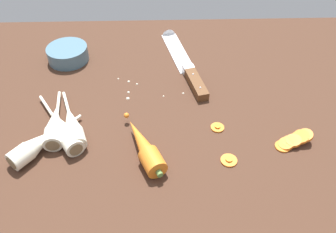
% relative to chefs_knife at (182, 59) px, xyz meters
% --- Properties ---
extents(ground_plane, '(1.20, 0.90, 0.04)m').
position_rel_chefs_knife_xyz_m(ground_plane, '(-0.05, -0.22, -0.03)').
color(ground_plane, '#42281C').
extents(chefs_knife, '(0.11, 0.35, 0.04)m').
position_rel_chefs_knife_xyz_m(chefs_knife, '(0.00, 0.00, 0.00)').
color(chefs_knife, silver).
rests_on(chefs_knife, ground_plane).
extents(whole_carrot, '(0.10, 0.17, 0.04)m').
position_rel_chefs_knife_xyz_m(whole_carrot, '(-0.10, -0.33, 0.01)').
color(whole_carrot, orange).
rests_on(whole_carrot, ground_plane).
extents(parsnip_front, '(0.14, 0.19, 0.04)m').
position_rel_chefs_knife_xyz_m(parsnip_front, '(-0.27, -0.28, 0.01)').
color(parsnip_front, silver).
rests_on(parsnip_front, ground_plane).
extents(parsnip_mid_left, '(0.13, 0.16, 0.04)m').
position_rel_chefs_knife_xyz_m(parsnip_mid_left, '(-0.32, -0.32, 0.01)').
color(parsnip_mid_left, silver).
rests_on(parsnip_mid_left, ground_plane).
extents(parsnip_mid_right, '(0.09, 0.19, 0.04)m').
position_rel_chefs_knife_xyz_m(parsnip_mid_right, '(-0.25, -0.27, 0.01)').
color(parsnip_mid_right, silver).
rests_on(parsnip_mid_right, ground_plane).
extents(parsnip_back, '(0.05, 0.18, 0.04)m').
position_rel_chefs_knife_xyz_m(parsnip_back, '(-0.29, -0.26, 0.01)').
color(parsnip_back, silver).
rests_on(parsnip_back, ground_plane).
extents(carrot_slice_stack, '(0.08, 0.05, 0.03)m').
position_rel_chefs_knife_xyz_m(carrot_slice_stack, '(0.22, -0.31, 0.00)').
color(carrot_slice_stack, orange).
rests_on(carrot_slice_stack, ground_plane).
extents(carrot_slice_stray_near, '(0.03, 0.03, 0.01)m').
position_rel_chefs_knife_xyz_m(carrot_slice_stray_near, '(0.06, -0.26, -0.00)').
color(carrot_slice_stray_near, orange).
rests_on(carrot_slice_stray_near, ground_plane).
extents(carrot_slice_stray_mid, '(0.03, 0.03, 0.01)m').
position_rel_chefs_knife_xyz_m(carrot_slice_stray_mid, '(0.07, -0.36, -0.00)').
color(carrot_slice_stray_mid, orange).
rests_on(carrot_slice_stray_mid, ground_plane).
extents(prep_bowl, '(0.11, 0.11, 0.04)m').
position_rel_chefs_knife_xyz_m(prep_bowl, '(-0.31, 0.01, 0.01)').
color(prep_bowl, slate).
rests_on(prep_bowl, ground_plane).
extents(mince_crumbs, '(0.22, 0.09, 0.01)m').
position_rel_chefs_knife_xyz_m(mince_crumbs, '(-0.07, -0.14, -0.00)').
color(mince_crumbs, silver).
rests_on(mince_crumbs, ground_plane).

